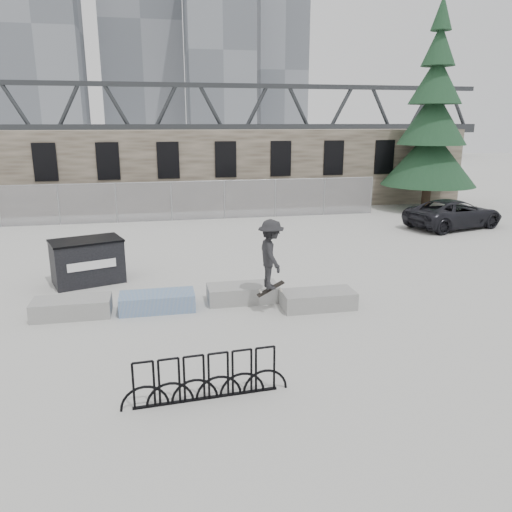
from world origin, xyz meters
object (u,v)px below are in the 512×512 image
Objects in this scene: planter_offset at (318,299)px; skateboarder at (271,254)px; spruce_tree at (432,130)px; dumpster at (87,261)px; bike_rack at (206,378)px; suv at (454,214)px; planter_center_left at (157,301)px; planter_center_right at (243,292)px; planter_far_left at (72,307)px.

skateboarder reaches higher than planter_offset.
dumpster is at bearing -149.21° from spruce_tree.
planter_offset is at bearing -92.19° from skateboarder.
bike_rack is 18.65m from suv.
spruce_tree is at bearing -43.99° from skateboarder.
planter_center_left is 0.64× the size of bike_rack.
spruce_tree is at bearing 45.07° from planter_center_right.
skateboarder is (0.60, -0.93, 1.34)m from planter_center_right.
skateboarder reaches higher than planter_far_left.
skateboarder is (-11.14, -9.00, 0.91)m from suv.
planter_offset is 0.97× the size of skateboarder.
bike_rack reaches higher than planter_offset.
planter_center_left is 0.82× the size of dumpster.
spruce_tree reaches higher than planter_center_left.
planter_center_right is at bearing -49.21° from dumpster.
dumpster is (-2.13, 2.89, 0.45)m from planter_center_left.
planter_center_right is 0.82× the size of dumpster.
dumpster is 0.78× the size of bike_rack.
dumpster is (-6.48, 3.59, 0.45)m from planter_offset.
bike_rack reaches higher than planter_center_left.
spruce_tree is at bearing 51.04° from bike_rack.
planter_offset is at bearing -9.21° from planter_center_left.
planter_far_left is 0.41× the size of suv.
planter_far_left is 0.97× the size of skateboarder.
planter_center_right is 5.27m from dumpster.
skateboarder is at bearing -53.81° from dumpster.
planter_offset is 1.90m from skateboarder.
skateboarder is at bearing -13.28° from planter_center_left.
planter_center_right is 14.25m from suv.
suv reaches higher than planter_center_right.
spruce_tree is at bearing 40.77° from planter_center_left.
dumpster is at bearing 126.38° from planter_center_left.
suv is at bearing -0.39° from dumpster.
dumpster is 0.49× the size of suv.
planter_center_left is 3.61m from dumpster.
skateboarder is (-1.35, -0.00, 1.34)m from planter_offset.
skateboarder reaches higher than planter_center_right.
planter_center_left is at bearing -174.66° from planter_center_right.
planter_offset is (1.95, -0.93, 0.00)m from planter_center_right.
dumpster is 17.14m from suv.
planter_center_left is at bearing 170.79° from planter_offset.
planter_center_left is 16.40m from suv.
planter_offset is 0.41× the size of suv.
skateboarder is at bearing -179.86° from planter_offset.
planter_offset is at bearing -47.79° from dumpster.
planter_far_left is 6.60m from planter_offset.
planter_center_left is 0.41× the size of suv.
skateboarder reaches higher than planter_center_left.
dumpster is at bearing 88.25° from planter_far_left.
planter_far_left is at bearing 102.23° from suv.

